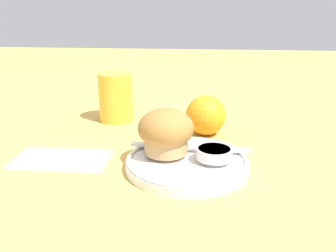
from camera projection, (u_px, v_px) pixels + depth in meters
The scene contains 9 objects.
ground_plane at pixel (176, 168), 0.60m from camera, with size 3.00×3.00×0.00m, color tan.
plate at pixel (187, 162), 0.59m from camera, with size 0.19×0.19×0.02m.
muffin at pixel (166, 132), 0.60m from camera, with size 0.09×0.09×0.07m.
cream_ramekin at pixel (214, 153), 0.58m from camera, with size 0.06×0.06×0.02m.
berry_pair at pixel (179, 145), 0.62m from camera, with size 0.03×0.02×0.02m.
butter_knife at pixel (190, 147), 0.62m from camera, with size 0.20×0.03×0.00m.
orange_fruit at pixel (206, 115), 0.73m from camera, with size 0.08×0.08×0.08m.
juice_glass at pixel (116, 97), 0.82m from camera, with size 0.07×0.07×0.11m.
folded_napkin at pixel (61, 158), 0.62m from camera, with size 0.16×0.09×0.01m.
Camera 1 is at (0.04, -0.54, 0.26)m, focal length 40.00 mm.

